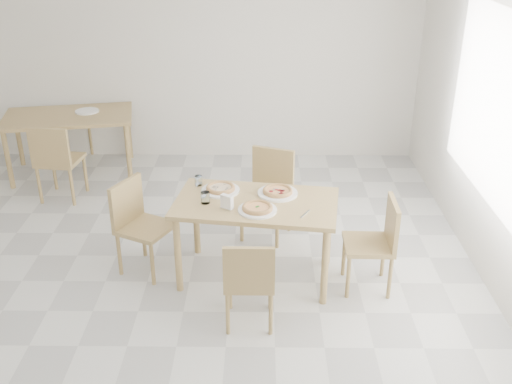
{
  "coord_description": "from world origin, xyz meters",
  "views": [
    {
      "loc": [
        1.02,
        -4.03,
        3.0
      ],
      "look_at": [
        0.97,
        0.55,
        0.84
      ],
      "focal_mm": 42.0,
      "sensor_mm": 36.0,
      "label": 1
    }
  ],
  "objects_px": {
    "main_table": "(256,211)",
    "chair_north": "(269,187)",
    "chair_south": "(249,278)",
    "pizza_mushroom": "(221,188)",
    "chair_east": "(378,239)",
    "plate_mushroom": "(221,190)",
    "plate_pepperoni": "(278,193)",
    "tumbler_a": "(199,181)",
    "napkin_holder": "(227,202)",
    "tumbler_b": "(205,198)",
    "plate_empty": "(87,111)",
    "pizza_margherita": "(257,208)",
    "chair_west": "(138,220)",
    "pizza_pepperoni": "(278,191)",
    "second_table": "(69,121)",
    "chair_back_s": "(56,157)",
    "chair_back_n": "(71,112)",
    "plate_margherita": "(257,210)"
  },
  "relations": [
    {
      "from": "main_table",
      "to": "chair_north",
      "type": "distance_m",
      "value": 0.84
    },
    {
      "from": "chair_south",
      "to": "pizza_mushroom",
      "type": "distance_m",
      "value": 1.03
    },
    {
      "from": "chair_east",
      "to": "plate_mushroom",
      "type": "relative_size",
      "value": 2.45
    },
    {
      "from": "chair_south",
      "to": "plate_pepperoni",
      "type": "distance_m",
      "value": 0.96
    },
    {
      "from": "chair_north",
      "to": "tumbler_a",
      "type": "xyz_separation_m",
      "value": [
        -0.64,
        -0.49,
        0.29
      ]
    },
    {
      "from": "plate_mushroom",
      "to": "napkin_holder",
      "type": "height_order",
      "value": "napkin_holder"
    },
    {
      "from": "tumbler_b",
      "to": "plate_empty",
      "type": "xyz_separation_m",
      "value": [
        -1.68,
        2.51,
        -0.04
      ]
    },
    {
      "from": "napkin_holder",
      "to": "pizza_margherita",
      "type": "bearing_deg",
      "value": 24.94
    },
    {
      "from": "chair_east",
      "to": "plate_mushroom",
      "type": "distance_m",
      "value": 1.43
    },
    {
      "from": "tumbler_a",
      "to": "napkin_holder",
      "type": "distance_m",
      "value": 0.56
    },
    {
      "from": "chair_east",
      "to": "chair_west",
      "type": "bearing_deg",
      "value": -96.59
    },
    {
      "from": "pizza_pepperoni",
      "to": "chair_west",
      "type": "bearing_deg",
      "value": -179.19
    },
    {
      "from": "main_table",
      "to": "napkin_holder",
      "type": "bearing_deg",
      "value": -139.92
    },
    {
      "from": "tumbler_a",
      "to": "second_table",
      "type": "distance_m",
      "value": 2.7
    },
    {
      "from": "plate_mushroom",
      "to": "chair_back_s",
      "type": "relative_size",
      "value": 0.37
    },
    {
      "from": "chair_south",
      "to": "napkin_holder",
      "type": "bearing_deg",
      "value": -71.2
    },
    {
      "from": "chair_back_n",
      "to": "tumbler_a",
      "type": "bearing_deg",
      "value": -74.43
    },
    {
      "from": "pizza_margherita",
      "to": "pizza_pepperoni",
      "type": "xyz_separation_m",
      "value": [
        0.17,
        0.33,
        0.0
      ]
    },
    {
      "from": "main_table",
      "to": "chair_west",
      "type": "bearing_deg",
      "value": -178.85
    },
    {
      "from": "plate_empty",
      "to": "plate_pepperoni",
      "type": "bearing_deg",
      "value": -45.39
    },
    {
      "from": "chair_north",
      "to": "napkin_holder",
      "type": "bearing_deg",
      "value": -89.65
    },
    {
      "from": "chair_north",
      "to": "tumbler_a",
      "type": "distance_m",
      "value": 0.86
    },
    {
      "from": "plate_margherita",
      "to": "pizza_mushroom",
      "type": "height_order",
      "value": "pizza_mushroom"
    },
    {
      "from": "chair_west",
      "to": "pizza_mushroom",
      "type": "bearing_deg",
      "value": -58.13
    },
    {
      "from": "pizza_pepperoni",
      "to": "chair_back_s",
      "type": "distance_m",
      "value": 2.8
    },
    {
      "from": "chair_west",
      "to": "second_table",
      "type": "bearing_deg",
      "value": 55.78
    },
    {
      "from": "chair_north",
      "to": "pizza_mushroom",
      "type": "bearing_deg",
      "value": -104.57
    },
    {
      "from": "pizza_margherita",
      "to": "chair_back_s",
      "type": "bearing_deg",
      "value": 142.62
    },
    {
      "from": "tumbler_b",
      "to": "second_table",
      "type": "xyz_separation_m",
      "value": [
        -1.88,
        2.39,
        -0.13
      ]
    },
    {
      "from": "main_table",
      "to": "second_table",
      "type": "distance_m",
      "value": 3.3
    },
    {
      "from": "pizza_mushroom",
      "to": "chair_back_n",
      "type": "relative_size",
      "value": 0.35
    },
    {
      "from": "napkin_holder",
      "to": "second_table",
      "type": "xyz_separation_m",
      "value": [
        -2.07,
        2.5,
        -0.14
      ]
    },
    {
      "from": "plate_pepperoni",
      "to": "pizza_margherita",
      "type": "height_order",
      "value": "pizza_margherita"
    },
    {
      "from": "plate_mushroom",
      "to": "second_table",
      "type": "relative_size",
      "value": 0.2
    },
    {
      "from": "chair_east",
      "to": "pizza_mushroom",
      "type": "distance_m",
      "value": 1.43
    },
    {
      "from": "pizza_pepperoni",
      "to": "tumbler_a",
      "type": "bearing_deg",
      "value": 165.58
    },
    {
      "from": "pizza_pepperoni",
      "to": "chair_back_s",
      "type": "relative_size",
      "value": 0.31
    },
    {
      "from": "chair_back_s",
      "to": "pizza_mushroom",
      "type": "bearing_deg",
      "value": 152.09
    },
    {
      "from": "pizza_mushroom",
      "to": "chair_back_s",
      "type": "xyz_separation_m",
      "value": [
        -1.92,
        1.33,
        -0.26
      ]
    },
    {
      "from": "plate_pepperoni",
      "to": "chair_back_s",
      "type": "xyz_separation_m",
      "value": [
        -2.42,
        1.39,
        -0.24
      ]
    },
    {
      "from": "chair_east",
      "to": "plate_pepperoni",
      "type": "xyz_separation_m",
      "value": [
        -0.85,
        0.3,
        0.28
      ]
    },
    {
      "from": "plate_mushroom",
      "to": "pizza_pepperoni",
      "type": "xyz_separation_m",
      "value": [
        0.5,
        -0.05,
        0.02
      ]
    },
    {
      "from": "chair_south",
      "to": "pizza_pepperoni",
      "type": "height_order",
      "value": "pizza_pepperoni"
    },
    {
      "from": "chair_north",
      "to": "plate_margherita",
      "type": "bearing_deg",
      "value": -75.4
    },
    {
      "from": "tumbler_a",
      "to": "pizza_margherita",
      "type": "bearing_deg",
      "value": -43.59
    },
    {
      "from": "tumbler_a",
      "to": "chair_back_s",
      "type": "height_order",
      "value": "chair_back_s"
    },
    {
      "from": "main_table",
      "to": "tumbler_a",
      "type": "relative_size",
      "value": 16.77
    },
    {
      "from": "tumbler_b",
      "to": "second_table",
      "type": "height_order",
      "value": "tumbler_b"
    },
    {
      "from": "chair_east",
      "to": "plate_margherita",
      "type": "height_order",
      "value": "chair_east"
    },
    {
      "from": "main_table",
      "to": "tumbler_b",
      "type": "relative_size",
      "value": 14.68
    }
  ]
}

